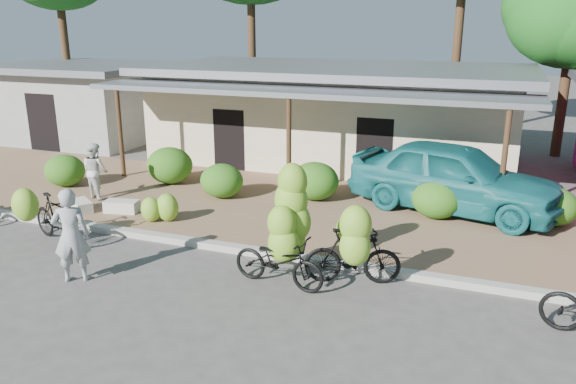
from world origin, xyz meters
name	(u,v)px	position (x,y,z in m)	size (l,w,h in m)	color
ground	(175,289)	(0.00, 0.00, 0.00)	(100.00, 100.00, 0.00)	#484643
sidewalk	(274,207)	(0.00, 5.00, 0.06)	(60.00, 6.00, 0.12)	#855E47
curb	(224,247)	(0.00, 2.00, 0.07)	(60.00, 0.25, 0.15)	#A8A399
shop_main	(337,113)	(0.00, 10.93, 1.72)	(13.00, 8.50, 3.35)	beige
shop_grey	(85,101)	(-11.00, 10.99, 1.62)	(7.00, 6.00, 3.15)	gray
tree_near_right	(569,12)	(7.31, 14.61, 5.12)	(4.74, 4.59, 6.88)	#492C1D
hedge_0	(65,170)	(-6.50, 4.53, 0.59)	(1.20, 1.08, 0.94)	#255413
hedge_1	(170,165)	(-3.75, 5.89, 0.67)	(1.40, 1.26, 1.10)	#255413
hedge_2	(222,181)	(-1.63, 5.14, 0.59)	(1.21, 1.09, 0.95)	#255413
hedge_3	(315,181)	(0.84, 5.85, 0.64)	(1.34, 1.20, 1.04)	#255413
hedge_4	(437,199)	(4.14, 5.48, 0.60)	(1.23, 1.11, 0.96)	#255413
hedge_5	(552,206)	(6.78, 5.92, 0.58)	(1.19, 1.07, 0.93)	#255413
bike_left	(52,217)	(-3.77, 1.02, 0.64)	(1.91, 1.41, 1.42)	black
bike_center	(285,238)	(1.79, 1.07, 0.88)	(1.95, 1.28, 2.27)	black
bike_right	(353,251)	(3.09, 1.26, 0.73)	(1.90, 1.37, 1.77)	black
loose_banana_a	(167,207)	(-1.98, 2.92, 0.47)	(0.56, 0.48, 0.70)	#8EBE2F
loose_banana_b	(151,209)	(-2.33, 2.74, 0.43)	(0.50, 0.42, 0.62)	#8EBE2F
loose_banana_c	(347,230)	(2.51, 3.05, 0.44)	(0.52, 0.44, 0.64)	#8EBE2F
sack_near	(122,206)	(-3.46, 3.10, 0.27)	(0.85, 0.40, 0.30)	silver
sack_far	(82,206)	(-4.47, 2.78, 0.26)	(0.75, 0.38, 0.28)	silver
vendor	(71,235)	(-2.00, -0.35, 0.93)	(0.68, 0.44, 1.86)	#9A9A9A
bystander	(95,170)	(-4.85, 3.90, 0.89)	(0.75, 0.59, 1.55)	silver
teal_van	(454,177)	(4.46, 6.20, 1.02)	(2.13, 5.29, 1.80)	#186B6F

